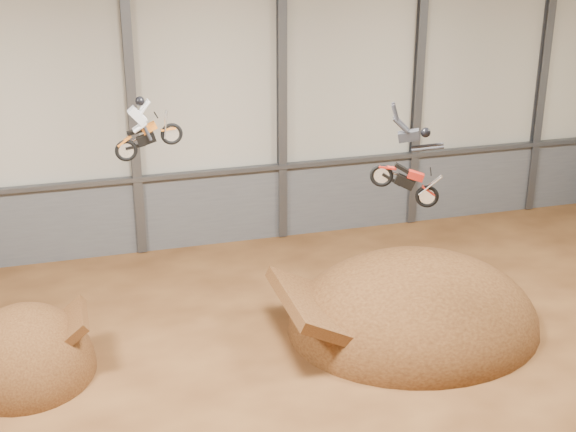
{
  "coord_description": "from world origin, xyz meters",
  "views": [
    {
      "loc": [
        -6.26,
        -19.36,
        14.91
      ],
      "look_at": [
        0.5,
        4.0,
        5.41
      ],
      "focal_mm": 50.0,
      "sensor_mm": 36.0,
      "label": 1
    }
  ],
  "objects_px": {
    "fmx_rider_a": "(151,122)",
    "fmx_rider_b": "(401,156)",
    "landing_ramp": "(413,327)",
    "takeoff_ramp": "(28,372)"
  },
  "relations": [
    {
      "from": "fmx_rider_a",
      "to": "landing_ramp",
      "type": "bearing_deg",
      "value": -4.18
    },
    {
      "from": "fmx_rider_a",
      "to": "fmx_rider_b",
      "type": "height_order",
      "value": "fmx_rider_a"
    },
    {
      "from": "fmx_rider_a",
      "to": "fmx_rider_b",
      "type": "xyz_separation_m",
      "value": [
        7.13,
        -3.36,
        -0.75
      ]
    },
    {
      "from": "landing_ramp",
      "to": "fmx_rider_a",
      "type": "distance_m",
      "value": 12.58
    },
    {
      "from": "takeoff_ramp",
      "to": "fmx_rider_a",
      "type": "relative_size",
      "value": 2.4
    },
    {
      "from": "fmx_rider_a",
      "to": "fmx_rider_b",
      "type": "bearing_deg",
      "value": -26.0
    },
    {
      "from": "takeoff_ramp",
      "to": "landing_ramp",
      "type": "relative_size",
      "value": 0.56
    },
    {
      "from": "landing_ramp",
      "to": "fmx_rider_b",
      "type": "xyz_separation_m",
      "value": [
        -2.13,
        -2.81,
        7.74
      ]
    },
    {
      "from": "fmx_rider_b",
      "to": "landing_ramp",
      "type": "bearing_deg",
      "value": 76.47
    },
    {
      "from": "landing_ramp",
      "to": "takeoff_ramp",
      "type": "bearing_deg",
      "value": 176.69
    }
  ]
}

